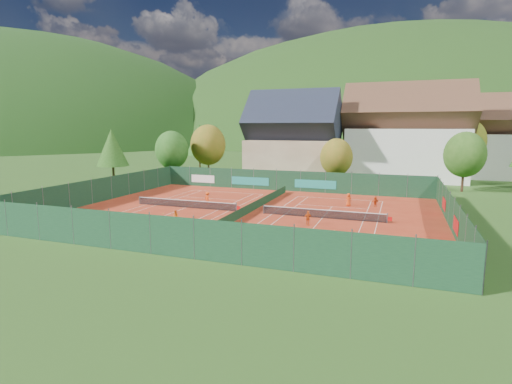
% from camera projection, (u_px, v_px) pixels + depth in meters
% --- Properties ---
extents(ground, '(600.00, 600.00, 0.00)m').
position_uv_depth(ground, '(250.00, 213.00, 43.93)').
color(ground, '#244A17').
rests_on(ground, ground).
extents(clay_pad, '(40.00, 32.00, 0.01)m').
position_uv_depth(clay_pad, '(250.00, 213.00, 43.93)').
color(clay_pad, '#A22E17').
rests_on(clay_pad, ground).
extents(court_markings_left, '(11.03, 23.83, 0.00)m').
position_uv_depth(court_markings_left, '(186.00, 208.00, 46.60)').
color(court_markings_left, white).
rests_on(court_markings_left, ground).
extents(court_markings_right, '(11.03, 23.83, 0.00)m').
position_uv_depth(court_markings_right, '(322.00, 218.00, 41.25)').
color(court_markings_right, white).
rests_on(court_markings_right, ground).
extents(tennis_net_left, '(13.30, 0.10, 1.02)m').
position_uv_depth(tennis_net_left, '(187.00, 204.00, 46.47)').
color(tennis_net_left, '#59595B').
rests_on(tennis_net_left, ground).
extents(tennis_net_right, '(13.30, 0.10, 1.02)m').
position_uv_depth(tennis_net_right, '(324.00, 214.00, 41.12)').
color(tennis_net_right, '#59595B').
rests_on(tennis_net_right, ground).
extents(court_divider, '(0.03, 28.80, 1.00)m').
position_uv_depth(court_divider, '(250.00, 208.00, 43.85)').
color(court_divider, '#14371E').
rests_on(court_divider, ground).
extents(fence_north, '(40.00, 0.10, 3.00)m').
position_uv_depth(fence_north, '(285.00, 181.00, 58.69)').
color(fence_north, '#133620').
rests_on(fence_north, ground).
extents(fence_south, '(40.00, 0.04, 3.00)m').
position_uv_depth(fence_south, '(172.00, 237.00, 28.83)').
color(fence_south, '#153C24').
rests_on(fence_south, ground).
extents(fence_west, '(0.04, 32.00, 3.00)m').
position_uv_depth(fence_west, '(102.00, 190.00, 50.38)').
color(fence_west, '#143821').
rests_on(fence_west, ground).
extents(fence_east, '(0.09, 32.00, 3.00)m').
position_uv_depth(fence_east, '(451.00, 212.00, 37.04)').
color(fence_east, '#12331B').
rests_on(fence_east, ground).
extents(chalet, '(16.20, 12.00, 16.00)m').
position_uv_depth(chalet, '(293.00, 142.00, 71.71)').
color(chalet, '#C9B08E').
rests_on(chalet, ground).
extents(hotel_block_a, '(21.60, 11.00, 17.25)m').
position_uv_depth(hotel_block_a, '(406.00, 138.00, 70.80)').
color(hotel_block_a, silver).
rests_on(hotel_block_a, ground).
extents(hotel_block_b, '(17.28, 10.00, 15.50)m').
position_uv_depth(hotel_block_b, '(486.00, 142.00, 73.66)').
color(hotel_block_b, silver).
rests_on(hotel_block_b, ground).
extents(tree_west_front, '(5.72, 5.72, 8.69)m').
position_uv_depth(tree_west_front, '(172.00, 150.00, 68.99)').
color(tree_west_front, '#4A2F1A').
rests_on(tree_west_front, ground).
extents(tree_west_mid, '(6.44, 6.44, 9.78)m').
position_uv_depth(tree_west_mid, '(208.00, 145.00, 73.11)').
color(tree_west_mid, '#49301A').
rests_on(tree_west_mid, ground).
extents(tree_west_back, '(5.60, 5.60, 10.00)m').
position_uv_depth(tree_west_back, '(199.00, 140.00, 82.44)').
color(tree_west_back, '#402C17').
rests_on(tree_west_back, ground).
extents(tree_center, '(5.01, 5.01, 7.60)m').
position_uv_depth(tree_center, '(336.00, 157.00, 61.58)').
color(tree_center, '#402B17').
rests_on(tree_center, ground).
extents(tree_east_front, '(5.72, 5.72, 8.69)m').
position_uv_depth(tree_east_front, '(465.00, 155.00, 57.30)').
color(tree_east_front, '#412617').
rests_on(tree_east_front, ground).
extents(tree_west_side, '(5.04, 5.04, 9.00)m').
position_uv_depth(tree_west_side, '(112.00, 148.00, 63.46)').
color(tree_west_side, '#482E19').
rests_on(tree_west_side, ground).
extents(tree_east_back, '(7.15, 7.15, 10.86)m').
position_uv_depth(tree_east_back, '(465.00, 142.00, 71.27)').
color(tree_east_back, '#402417').
rests_on(tree_east_back, ground).
extents(mountain_backdrop, '(820.00, 530.00, 242.00)m').
position_uv_depth(mountain_backdrop, '(419.00, 204.00, 257.53)').
color(mountain_backdrop, black).
rests_on(mountain_backdrop, ground).
extents(ball_hopper, '(0.34, 0.34, 0.80)m').
position_uv_depth(ball_hopper, '(342.00, 244.00, 30.25)').
color(ball_hopper, slate).
rests_on(ball_hopper, ground).
extents(loose_ball_0, '(0.07, 0.07, 0.07)m').
position_uv_depth(loose_ball_0, '(163.00, 213.00, 43.39)').
color(loose_ball_0, '#CCD833').
rests_on(loose_ball_0, ground).
extents(loose_ball_1, '(0.07, 0.07, 0.07)m').
position_uv_depth(loose_ball_1, '(245.00, 240.00, 33.32)').
color(loose_ball_1, '#CCD833').
rests_on(loose_ball_1, ground).
extents(loose_ball_2, '(0.07, 0.07, 0.07)m').
position_uv_depth(loose_ball_2, '(284.00, 208.00, 46.04)').
color(loose_ball_2, '#CCD833').
rests_on(loose_ball_2, ground).
extents(loose_ball_3, '(0.07, 0.07, 0.07)m').
position_uv_depth(loose_ball_3, '(255.00, 197.00, 53.71)').
color(loose_ball_3, '#CCD833').
rests_on(loose_ball_3, ground).
extents(loose_ball_4, '(0.07, 0.07, 0.07)m').
position_uv_depth(loose_ball_4, '(335.00, 230.00, 36.36)').
color(loose_ball_4, '#CCD833').
rests_on(loose_ball_4, ground).
extents(player_left_near, '(0.50, 0.40, 1.19)m').
position_uv_depth(player_left_near, '(105.00, 223.00, 36.56)').
color(player_left_near, orange).
rests_on(player_left_near, ground).
extents(player_left_mid, '(0.67, 0.59, 1.17)m').
position_uv_depth(player_left_mid, '(176.00, 216.00, 39.55)').
color(player_left_mid, orange).
rests_on(player_left_mid, ground).
extents(player_left_far, '(1.17, 0.96, 1.58)m').
position_uv_depth(player_left_far, '(207.00, 198.00, 48.43)').
color(player_left_far, '#F85016').
rests_on(player_left_far, ground).
extents(player_right_near, '(0.89, 0.74, 1.43)m').
position_uv_depth(player_right_near, '(308.00, 218.00, 38.12)').
color(player_right_near, '#DB5313').
rests_on(player_right_near, ground).
extents(player_right_far_a, '(0.89, 0.73, 1.56)m').
position_uv_depth(player_right_far_a, '(348.00, 200.00, 47.36)').
color(player_right_far_a, '#D74313').
rests_on(player_right_far_a, ground).
extents(player_right_far_b, '(1.08, 1.05, 1.23)m').
position_uv_depth(player_right_far_b, '(375.00, 202.00, 46.96)').
color(player_right_far_b, '#CE3F12').
rests_on(player_right_far_b, ground).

